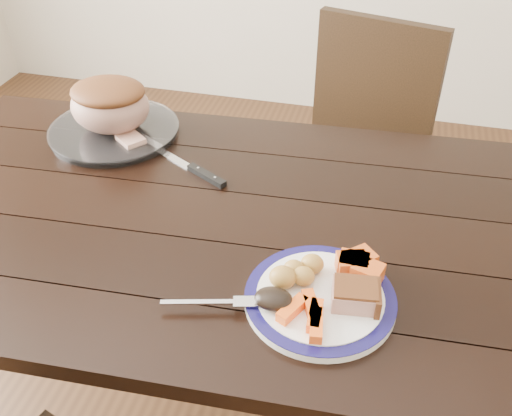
% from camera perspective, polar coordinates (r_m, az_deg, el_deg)
% --- Properties ---
extents(ground, '(4.00, 4.00, 0.00)m').
position_cam_1_polar(ground, '(1.83, -2.41, -19.44)').
color(ground, '#472B16').
rests_on(ground, ground).
extents(dining_table, '(1.65, 0.99, 0.75)m').
position_cam_1_polar(dining_table, '(1.33, -3.13, -3.85)').
color(dining_table, black).
rests_on(dining_table, ground).
extents(chair_far, '(0.52, 0.52, 0.93)m').
position_cam_1_polar(chair_far, '(1.97, 10.11, 5.92)').
color(chair_far, black).
rests_on(chair_far, ground).
extents(dinner_plate, '(0.28, 0.28, 0.02)m').
position_cam_1_polar(dinner_plate, '(1.08, 6.40, -9.05)').
color(dinner_plate, white).
rests_on(dinner_plate, dining_table).
extents(plate_rim, '(0.28, 0.28, 0.02)m').
position_cam_1_polar(plate_rim, '(1.07, 6.44, -8.73)').
color(plate_rim, '#120E47').
rests_on(plate_rim, dinner_plate).
extents(serving_platter, '(0.34, 0.34, 0.02)m').
position_cam_1_polar(serving_platter, '(1.61, -13.96, 7.42)').
color(serving_platter, white).
rests_on(serving_platter, dining_table).
extents(pork_slice, '(0.09, 0.07, 0.04)m').
position_cam_1_polar(pork_slice, '(1.05, 9.87, -8.63)').
color(pork_slice, tan).
rests_on(pork_slice, dinner_plate).
extents(roasted_potatoes, '(0.09, 0.10, 0.04)m').
position_cam_1_polar(roasted_potatoes, '(1.08, 4.07, -6.42)').
color(roasted_potatoes, gold).
rests_on(roasted_potatoes, dinner_plate).
extents(carrot_batons, '(0.09, 0.11, 0.02)m').
position_cam_1_polar(carrot_batons, '(1.02, 5.28, -10.50)').
color(carrot_batons, '#F35914').
rests_on(carrot_batons, dinner_plate).
extents(pumpkin_wedges, '(0.10, 0.09, 0.04)m').
position_cam_1_polar(pumpkin_wedges, '(1.11, 10.15, -5.73)').
color(pumpkin_wedges, '#EB571A').
rests_on(pumpkin_wedges, dinner_plate).
extents(dark_mushroom, '(0.07, 0.05, 0.03)m').
position_cam_1_polar(dark_mushroom, '(1.03, 1.77, -9.07)').
color(dark_mushroom, black).
rests_on(dark_mushroom, dinner_plate).
extents(fork, '(0.18, 0.06, 0.00)m').
position_cam_1_polar(fork, '(1.05, -3.93, -9.42)').
color(fork, silver).
rests_on(fork, dinner_plate).
extents(roast_joint, '(0.21, 0.18, 0.14)m').
position_cam_1_polar(roast_joint, '(1.57, -14.38, 9.83)').
color(roast_joint, '#A87667').
rests_on(roast_joint, serving_platter).
extents(cut_slice, '(0.09, 0.09, 0.02)m').
position_cam_1_polar(cut_slice, '(1.53, -12.40, 6.67)').
color(cut_slice, tan).
rests_on(cut_slice, serving_platter).
extents(carving_knife, '(0.29, 0.17, 0.01)m').
position_cam_1_polar(carving_knife, '(1.42, -6.05, 3.83)').
color(carving_knife, silver).
rests_on(carving_knife, dining_table).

